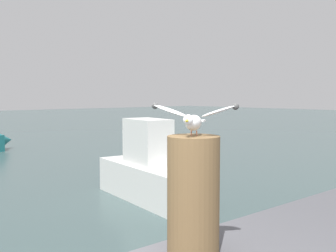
# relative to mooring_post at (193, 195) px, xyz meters

# --- Properties ---
(mooring_post) EXTENTS (0.34, 0.34, 0.78)m
(mooring_post) POSITION_rel_mooring_post_xyz_m (0.00, 0.00, 0.00)
(mooring_post) COLOR brown
(mooring_post) RESTS_ON harbor_quay
(seagull) EXTENTS (0.39, 0.53, 0.21)m
(seagull) POSITION_rel_mooring_post_xyz_m (-0.00, -0.00, 0.50)
(seagull) COLOR tan
(seagull) RESTS_ON mooring_post
(boat_white) EXTENTS (1.40, 4.09, 1.83)m
(boat_white) POSITION_rel_mooring_post_xyz_m (3.83, 5.00, -1.12)
(boat_white) COLOR silver
(boat_white) RESTS_ON ground_plane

